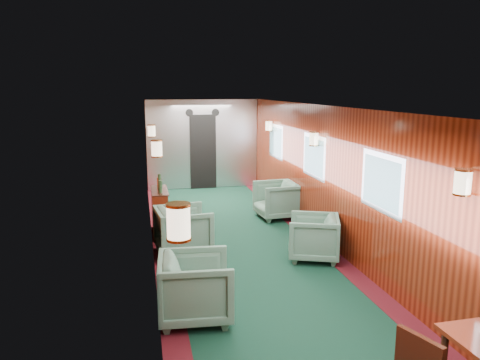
{
  "coord_description": "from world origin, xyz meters",
  "views": [
    {
      "loc": [
        -1.63,
        -6.58,
        2.7
      ],
      "look_at": [
        0.0,
        1.07,
        1.15
      ],
      "focal_mm": 35.0,
      "sensor_mm": 36.0,
      "label": 1
    }
  ],
  "objects_px": {
    "armchair_right_far": "(277,200)",
    "credenza": "(160,211)",
    "armchair_left_far": "(183,230)",
    "armchair_left_near": "(196,287)",
    "armchair_right_near": "(313,237)"
  },
  "relations": [
    {
      "from": "armchair_left_far",
      "to": "armchair_right_far",
      "type": "height_order",
      "value": "armchair_left_far"
    },
    {
      "from": "armchair_left_far",
      "to": "armchair_right_far",
      "type": "distance_m",
      "value": 2.76
    },
    {
      "from": "armchair_left_far",
      "to": "armchair_right_far",
      "type": "relative_size",
      "value": 1.02
    },
    {
      "from": "armchair_left_far",
      "to": "armchair_right_near",
      "type": "distance_m",
      "value": 2.11
    },
    {
      "from": "credenza",
      "to": "armchair_right_far",
      "type": "distance_m",
      "value": 2.53
    },
    {
      "from": "armchair_left_near",
      "to": "armchair_right_near",
      "type": "height_order",
      "value": "armchair_left_near"
    },
    {
      "from": "armchair_left_far",
      "to": "armchair_right_far",
      "type": "bearing_deg",
      "value": -57.05
    },
    {
      "from": "credenza",
      "to": "armchair_right_near",
      "type": "xyz_separation_m",
      "value": [
        2.34,
        -1.81,
        -0.08
      ]
    },
    {
      "from": "credenza",
      "to": "armchair_right_near",
      "type": "height_order",
      "value": "credenza"
    },
    {
      "from": "armchair_left_near",
      "to": "armchair_left_far",
      "type": "xyz_separation_m",
      "value": [
        0.06,
        2.26,
        0.0
      ]
    },
    {
      "from": "armchair_right_far",
      "to": "credenza",
      "type": "bearing_deg",
      "value": -81.0
    },
    {
      "from": "armchair_right_near",
      "to": "armchair_right_far",
      "type": "height_order",
      "value": "armchair_right_far"
    },
    {
      "from": "credenza",
      "to": "armchair_right_far",
      "type": "relative_size",
      "value": 1.33
    },
    {
      "from": "armchair_left_near",
      "to": "armchair_left_far",
      "type": "height_order",
      "value": "armchair_left_far"
    },
    {
      "from": "credenza",
      "to": "armchair_right_near",
      "type": "distance_m",
      "value": 2.96
    }
  ]
}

